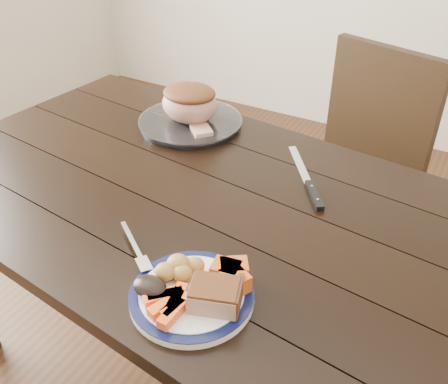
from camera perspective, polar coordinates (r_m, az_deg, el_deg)
The scene contains 15 objects.
ground at distance 1.82m, azimuth -2.02°, elevation -20.16°, with size 4.00×4.00×0.00m, color #472B16.
dining_table at distance 1.33m, azimuth -2.58°, elevation -3.67°, with size 1.69×1.07×0.75m.
chair_far at distance 1.91m, azimuth 14.93°, elevation 3.24°, with size 0.52×0.53×0.93m.
dinner_plate at distance 1.00m, azimuth -3.69°, elevation -11.77°, with size 0.25×0.25×0.02m, color white.
plate_rim at distance 1.00m, azimuth -3.71°, elevation -11.44°, with size 0.25×0.25×0.02m, color #0B1139.
serving_platter at distance 1.61m, azimuth -3.84°, elevation 7.85°, with size 0.32×0.32×0.02m, color white.
pork_slice at distance 0.96m, azimuth -1.08°, elevation -11.77°, with size 0.09×0.07×0.04m, color tan.
roasted_potatoes at distance 1.01m, azimuth -5.10°, elevation -8.68°, with size 0.08×0.08×0.04m.
carrot_batons at distance 0.96m, azimuth -6.27°, elevation -12.51°, with size 0.08×0.11×0.02m.
pumpkin_wedges at distance 1.00m, azimuth 0.87°, elevation -9.36°, with size 0.09×0.09×0.04m.
dark_mushroom at distance 0.99m, azimuth -8.46°, elevation -10.63°, with size 0.07×0.05×0.03m, color black.
fork at distance 1.10m, azimuth -9.99°, elevation -6.49°, with size 0.16×0.12×0.00m.
roast_joint at distance 1.58m, azimuth -3.94°, elevation 10.01°, with size 0.18×0.16×0.12m, color tan.
cut_slice at distance 1.53m, azimuth -2.59°, elevation 7.00°, with size 0.07×0.06×0.02m, color tan.
carving_knife at distance 1.32m, azimuth 9.85°, elevation 0.58°, with size 0.20×0.27×0.01m.
Camera 1 is at (0.56, -0.88, 1.48)m, focal length 40.00 mm.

